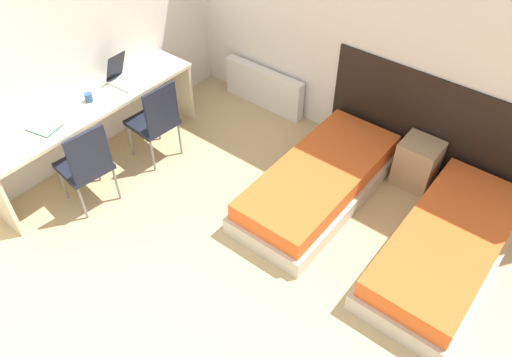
# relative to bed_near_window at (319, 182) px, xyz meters

# --- Properties ---
(wall_back) EXTENTS (5.22, 0.05, 2.70)m
(wall_back) POSITION_rel_bed_near_window_xyz_m (-0.29, 1.05, 1.17)
(wall_back) COLOR silver
(wall_back) RESTS_ON ground_plane
(wall_left) EXTENTS (0.05, 4.72, 2.70)m
(wall_left) POSITION_rel_bed_near_window_xyz_m (-2.43, -0.84, 1.17)
(wall_left) COLOR silver
(wall_left) RESTS_ON ground_plane
(headboard_panel) EXTENTS (2.29, 0.03, 1.12)m
(headboard_panel) POSITION_rel_bed_near_window_xyz_m (0.67, 1.01, 0.38)
(headboard_panel) COLOR black
(headboard_panel) RESTS_ON ground_plane
(bed_near_window) EXTENTS (0.86, 1.96, 0.38)m
(bed_near_window) POSITION_rel_bed_near_window_xyz_m (0.00, 0.00, 0.00)
(bed_near_window) COLOR beige
(bed_near_window) RESTS_ON ground_plane
(bed_near_door) EXTENTS (0.86, 1.96, 0.38)m
(bed_near_door) POSITION_rel_bed_near_window_xyz_m (1.33, 0.00, 0.00)
(bed_near_door) COLOR beige
(bed_near_door) RESTS_ON ground_plane
(nightstand) EXTENTS (0.39, 0.36, 0.51)m
(nightstand) POSITION_rel_bed_near_window_xyz_m (0.67, 0.80, 0.07)
(nightstand) COLOR tan
(nightstand) RESTS_ON ground_plane
(radiator) EXTENTS (1.10, 0.12, 0.50)m
(radiator) POSITION_rel_bed_near_window_xyz_m (-1.42, 0.93, 0.07)
(radiator) COLOR silver
(radiator) RESTS_ON ground_plane
(desk) EXTENTS (0.54, 2.38, 0.76)m
(desk) POSITION_rel_bed_near_window_xyz_m (-2.14, -1.00, 0.43)
(desk) COLOR beige
(desk) RESTS_ON ground_plane
(chair_near_laptop) EXTENTS (0.47, 0.47, 0.95)m
(chair_near_laptop) POSITION_rel_bed_near_window_xyz_m (-1.70, -0.57, 0.34)
(chair_near_laptop) COLOR black
(chair_near_laptop) RESTS_ON ground_plane
(chair_near_notebook) EXTENTS (0.49, 0.49, 0.95)m
(chair_near_notebook) POSITION_rel_bed_near_window_xyz_m (-1.70, -1.46, 0.34)
(chair_near_notebook) COLOR black
(chair_near_notebook) RESTS_ON ground_plane
(laptop) EXTENTS (0.34, 0.23, 0.33)m
(laptop) POSITION_rel_bed_near_window_xyz_m (-2.17, -0.54, 0.65)
(laptop) COLOR silver
(laptop) RESTS_ON desk
(open_notebook) EXTENTS (0.32, 0.28, 0.02)m
(open_notebook) POSITION_rel_bed_near_window_xyz_m (-2.15, -1.52, 0.59)
(open_notebook) COLOR #236B3D
(open_notebook) RESTS_ON desk
(mug) EXTENTS (0.08, 0.08, 0.09)m
(mug) POSITION_rel_bed_near_window_xyz_m (-2.17, -0.98, 0.63)
(mug) COLOR #2D5184
(mug) RESTS_ON desk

